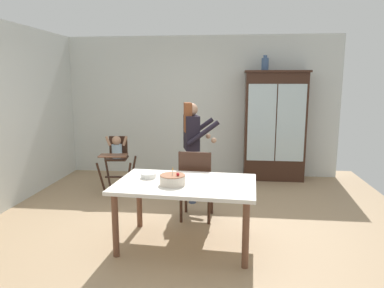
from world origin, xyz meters
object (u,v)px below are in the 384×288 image
Objects in this scene: ceramic_vase at (265,64)px; high_chair_with_toddler at (117,154)px; birthday_cake at (173,180)px; china_cabinet at (275,126)px; dining_table at (186,190)px; adult_person at (192,140)px; serving_bowl at (148,175)px; dining_chair_far_side at (196,181)px.

high_chair_with_toddler is (-2.48, -1.07, -1.50)m from ceramic_vase.
china_cabinet is at bearing 64.32° from birthday_cake.
birthday_cake is (-0.13, -0.10, 0.14)m from dining_table.
high_chair_with_toddler is 1.38m from adult_person.
serving_bowl is (0.93, -1.69, 0.11)m from high_chair_with_toddler.
adult_person is 1.40m from serving_bowl.
dining_chair_far_side is (0.50, 0.56, -0.21)m from serving_bowl.
adult_person reaches higher than serving_bowl.
adult_person reaches higher than high_chair_with_toddler.
high_chair_with_toddler is 5.28× the size of serving_bowl.
adult_person is at bearing -134.57° from china_cabinet.
serving_bowl is (-0.37, -1.34, -0.20)m from adult_person.
birthday_cake is 1.56× the size of serving_bowl.
ceramic_vase is 2.20m from adult_person.
serving_bowl is 0.78m from dining_chair_far_side.
ceramic_vase is 3.09m from high_chair_with_toddler.
china_cabinet is at bearing 15.29° from high_chair_with_toddler.
adult_person is 1.59× the size of dining_chair_far_side.
china_cabinet is 3.20m from dining_table.
birthday_cake is at bearing 80.66° from dining_chair_far_side.
dining_table is 5.72× the size of birthday_cake.
adult_person reaches higher than birthday_cake.
adult_person is (1.30, -0.35, 0.31)m from high_chair_with_toddler.
adult_person is (-1.40, -1.42, -0.06)m from china_cabinet.
dining_chair_far_side reaches higher than dining_table.
dining_chair_far_side is (-1.05, -2.20, -1.60)m from ceramic_vase.
ceramic_vase is 0.28× the size of dining_chair_far_side.
serving_bowl is at bearing -67.38° from high_chair_with_toddler.
serving_bowl is (-0.33, 0.24, -0.03)m from birthday_cake.
high_chair_with_toddler reaches higher than birthday_cake.
ceramic_vase is at bearing 179.01° from china_cabinet.
serving_bowl is 0.19× the size of dining_chair_far_side.
high_chair_with_toddler is 0.59× the size of dining_table.
china_cabinet is at bearing -0.99° from ceramic_vase.
ceramic_vase reaches higher than adult_person.
china_cabinet reaches higher than birthday_cake.
ceramic_vase is at bearing -112.45° from dining_chair_far_side.
birthday_cake is at bearing -63.17° from high_chair_with_toddler.
serving_bowl is (-1.77, -2.76, -0.26)m from china_cabinet.
adult_person is 0.89m from dining_chair_far_side.
china_cabinet is 1.99m from adult_person.
dining_table is (-1.10, -2.90, -1.50)m from ceramic_vase.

